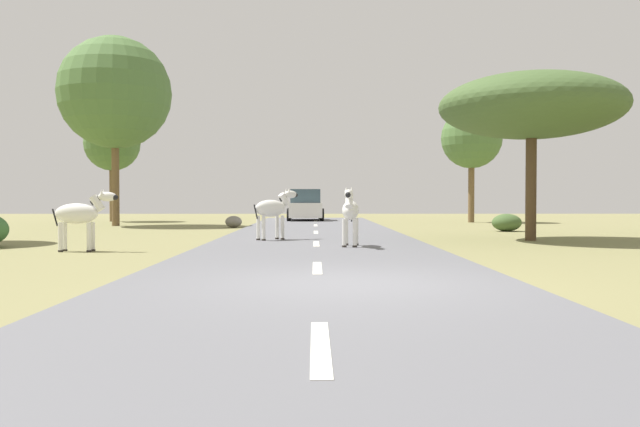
{
  "coord_description": "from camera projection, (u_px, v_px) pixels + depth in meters",
  "views": [
    {
      "loc": [
        -0.48,
        -9.27,
        1.26
      ],
      "look_at": [
        -0.31,
        10.84,
        0.8
      ],
      "focal_mm": 36.29,
      "sensor_mm": 36.0,
      "label": 1
    }
  ],
  "objects": [
    {
      "name": "zebra_2",
      "position": [
        273.0,
        209.0,
        19.03
      ],
      "size": [
        1.35,
        1.21,
        1.52
      ],
      "rotation": [
        0.0,
        0.0,
        5.42
      ],
      "color": "silver",
      "rests_on": "road"
    },
    {
      "name": "tree_1",
      "position": [
        112.0,
        144.0,
        35.7
      ],
      "size": [
        3.05,
        3.05,
        5.86
      ],
      "color": "brown",
      "rests_on": "ground_plane"
    },
    {
      "name": "tree_3",
      "position": [
        532.0,
        107.0,
        19.36
      ],
      "size": [
        5.52,
        5.52,
        5.0
      ],
      "color": "#4C3823",
      "rests_on": "ground_plane"
    },
    {
      "name": "road",
      "position": [
        318.0,
        285.0,
        9.3
      ],
      "size": [
        6.0,
        64.0,
        0.05
      ],
      "primitive_type": "cube",
      "color": "slate",
      "rests_on": "ground_plane"
    },
    {
      "name": "bush_0",
      "position": [
        507.0,
        223.0,
        24.98
      ],
      "size": [
        1.13,
        1.02,
        0.68
      ],
      "primitive_type": "ellipsoid",
      "color": "#425B2D",
      "rests_on": "ground_plane"
    },
    {
      "name": "lane_markings",
      "position": [
        318.0,
        293.0,
        8.3
      ],
      "size": [
        0.16,
        56.0,
        0.01
      ],
      "color": "silver",
      "rests_on": "road"
    },
    {
      "name": "tree_4",
      "position": [
        472.0,
        139.0,
        34.42
      ],
      "size": [
        3.23,
        3.23,
        6.11
      ],
      "color": "brown",
      "rests_on": "ground_plane"
    },
    {
      "name": "zebra_0",
      "position": [
        350.0,
        211.0,
        16.34
      ],
      "size": [
        0.54,
        1.59,
        1.5
      ],
      "rotation": [
        0.0,
        0.0,
        3.02
      ],
      "color": "silver",
      "rests_on": "road"
    },
    {
      "name": "rock_1",
      "position": [
        234.0,
        222.0,
        28.25
      ],
      "size": [
        0.72,
        0.76,
        0.51
      ],
      "primitive_type": "ellipsoid",
      "color": "gray",
      "rests_on": "ground_plane"
    },
    {
      "name": "ground_plane",
      "position": [
        348.0,
        286.0,
        9.3
      ],
      "size": [
        90.0,
        90.0,
        0.0
      ],
      "primitive_type": "plane",
      "color": "olive"
    },
    {
      "name": "tree_2",
      "position": [
        115.0,
        93.0,
        29.88
      ],
      "size": [
        5.18,
        5.18,
        8.76
      ],
      "color": "brown",
      "rests_on": "ground_plane"
    },
    {
      "name": "zebra_3",
      "position": [
        80.0,
        214.0,
        15.38
      ],
      "size": [
        1.58,
        0.42,
        1.49
      ],
      "rotation": [
        0.0,
        0.0,
        4.71
      ],
      "color": "silver",
      "rests_on": "ground_plane"
    },
    {
      "name": "car_0",
      "position": [
        305.0,
        206.0,
        36.44
      ],
      "size": [
        2.09,
        4.38,
        1.74
      ],
      "rotation": [
        0.0,
        0.0,
        0.02
      ],
      "color": "white",
      "rests_on": "road"
    }
  ]
}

